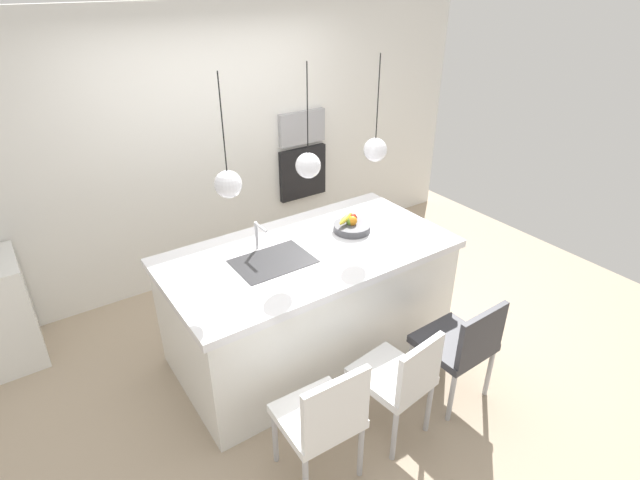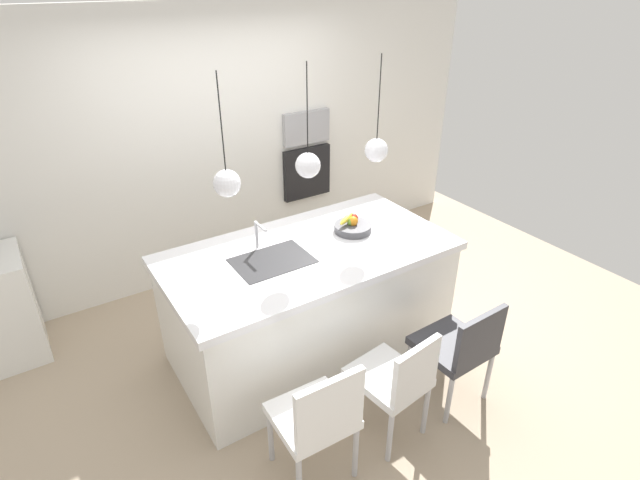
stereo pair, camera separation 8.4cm
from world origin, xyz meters
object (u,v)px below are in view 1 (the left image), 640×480
chair_near (323,417)px  microwave (302,127)px  fruit_bowl (352,226)px  chair_far (461,343)px  oven (302,173)px  chair_middle (399,377)px

chair_near → microwave: bearing=59.5°
fruit_bowl → microwave: size_ratio=0.56×
chair_near → chair_far: bearing=0.2°
fruit_bowl → oven: 1.60m
fruit_bowl → microwave: 1.64m
fruit_bowl → chair_middle: bearing=-112.2°
oven → chair_near: oven is taller
chair_near → chair_middle: size_ratio=1.06×
microwave → oven: microwave is taller
microwave → chair_near: size_ratio=0.60×
fruit_bowl → chair_near: bearing=-133.3°
fruit_bowl → chair_near: fruit_bowl is taller
fruit_bowl → oven: bearing=71.9°
chair_middle → microwave: bearing=70.1°
fruit_bowl → chair_far: 1.23m
microwave → chair_far: bearing=-97.9°
fruit_bowl → chair_near: (-1.05, -1.12, -0.48)m
oven → chair_middle: size_ratio=0.65×
oven → fruit_bowl: bearing=-108.1°
fruit_bowl → oven: oven is taller
chair_far → microwave: bearing=82.1°
microwave → chair_near: (-1.55, -2.64, -0.85)m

